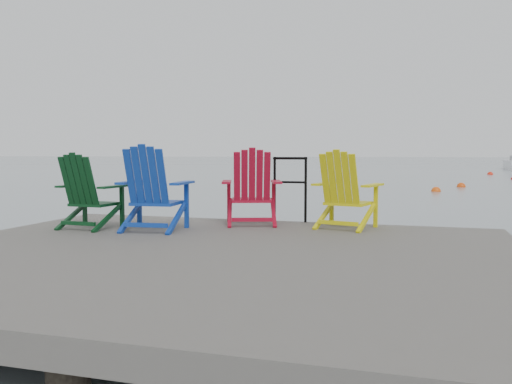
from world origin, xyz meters
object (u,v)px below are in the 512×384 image
(chair_red, at_px, (252,188))
(chair_yellow, at_px, (345,190))
(buoy_a, at_px, (461,187))
(chair_green, at_px, (88,192))
(buoy_b, at_px, (436,191))
(chair_blue, at_px, (153,189))
(buoy_d, at_px, (490,175))
(handrail, at_px, (290,183))

(chair_red, height_order, chair_yellow, chair_red)
(buoy_a, bearing_deg, chair_green, -107.03)
(chair_yellow, distance_m, buoy_b, 14.82)
(chair_blue, bearing_deg, buoy_a, 69.96)
(chair_blue, xyz_separation_m, buoy_a, (4.89, 18.75, -1.01))
(chair_red, xyz_separation_m, chair_yellow, (1.22, -0.00, -0.01))
(buoy_b, height_order, buoy_d, buoy_d)
(chair_green, distance_m, buoy_a, 19.69)
(chair_blue, distance_m, chair_yellow, 2.39)
(chair_red, distance_m, buoy_b, 15.00)
(chair_green, distance_m, buoy_b, 16.34)
(chair_yellow, xyz_separation_m, buoy_a, (2.67, 17.88, -0.98))
(chair_yellow, bearing_deg, handrail, 163.37)
(handrail, xyz_separation_m, chair_yellow, (0.82, -0.47, -0.06))
(chair_blue, xyz_separation_m, buoy_b, (3.77, 15.58, -1.01))
(buoy_d, bearing_deg, chair_green, -104.40)
(chair_green, distance_m, chair_red, 2.09)
(chair_blue, bearing_deg, handrail, 38.30)
(handrail, relative_size, buoy_d, 2.33)
(buoy_a, bearing_deg, buoy_d, 79.01)
(buoy_d, bearing_deg, buoy_b, -102.53)
(handrail, bearing_deg, buoy_a, 78.69)
(chair_yellow, height_order, buoy_a, chair_yellow)
(buoy_a, height_order, buoy_d, buoy_d)
(chair_green, height_order, chair_blue, chair_blue)
(chair_red, height_order, buoy_b, chair_red)
(chair_red, bearing_deg, handrail, 30.87)
(chair_green, bearing_deg, buoy_d, 79.09)
(chair_red, bearing_deg, chair_green, -171.89)
(handrail, bearing_deg, chair_yellow, -30.11)
(chair_red, xyz_separation_m, buoy_a, (3.89, 17.88, -1.00))
(handrail, relative_size, chair_blue, 0.88)
(chair_red, relative_size, buoy_d, 2.55)
(buoy_a, bearing_deg, chair_blue, -104.62)
(chair_yellow, relative_size, buoy_a, 2.57)
(chair_yellow, bearing_deg, chair_green, -149.82)
(handrail, height_order, buoy_b, handrail)
(handrail, distance_m, chair_green, 2.68)
(handrail, height_order, chair_red, chair_red)
(chair_red, relative_size, chair_yellow, 1.02)
(buoy_b, bearing_deg, chair_green, -106.52)
(handrail, height_order, buoy_a, handrail)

